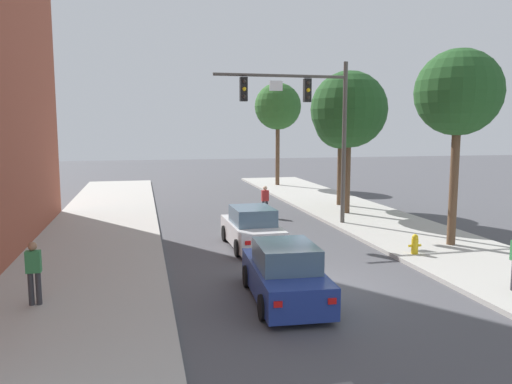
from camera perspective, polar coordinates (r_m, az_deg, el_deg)
The scene contains 13 objects.
ground_plane at distance 15.02m, azimuth 5.90°, elevation -10.64°, with size 120.00×120.00×0.00m, color #4C4C51.
sidewalk_left at distance 14.37m, azimuth -20.01°, elevation -11.59°, with size 5.00×60.00×0.15m, color #B2AFA8.
sidewalk_right at distance 18.11m, azimuth 25.97°, elevation -7.98°, with size 5.00×60.00×0.15m, color #B2AFA8.
traffic_signal_mast at distance 23.11m, azimuth 6.11°, elevation 9.04°, with size 6.25×0.38×7.50m.
car_lead_white at distance 19.40m, azimuth -0.49°, elevation -4.27°, with size 1.89×4.27×1.60m.
car_following_blue at distance 13.55m, azimuth 3.32°, elevation -9.44°, with size 2.01×4.32×1.60m.
pedestrian_sidewalk_left_walker at distance 13.92m, azimuth -24.13°, elevation -8.16°, with size 0.36×0.22×1.64m.
pedestrian_crossing_road at distance 25.89m, azimuth 1.05°, elevation -0.90°, with size 0.36×0.22×1.64m.
fire_hydrant at distance 18.75m, azimuth 17.75°, elevation -5.71°, with size 0.48×0.24×0.72m.
street_tree_nearest at distance 20.34m, azimuth 22.19°, elevation 10.41°, with size 3.22×3.22×7.41m.
street_tree_second at distance 26.52m, azimuth 10.60°, elevation 9.24°, with size 3.97×3.97×7.42m.
street_tree_third at distance 29.28m, azimuth 9.73°, elevation 7.82°, with size 3.05×3.05×6.33m.
street_tree_farthest at distance 39.22m, azimuth 2.52°, elevation 9.74°, with size 3.61×3.61×7.95m.
Camera 1 is at (-4.66, -13.51, 4.64)m, focal length 34.88 mm.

